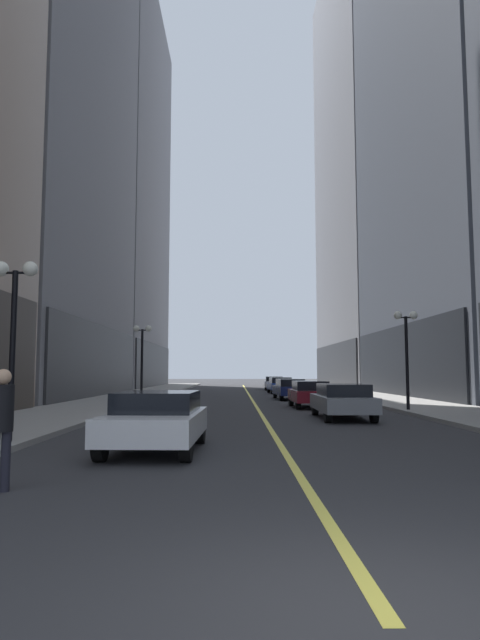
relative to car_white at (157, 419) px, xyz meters
The scene contains 16 objects.
ground_plane 26.67m from the car_white, 83.83° to the left, with size 200.00×200.00×0.00m, color #2D2D30.
sidewalk_left 27.05m from the car_white, 101.49° to the left, with size 4.50×78.00×0.15m, color gray.
sidewalk_right 28.75m from the car_white, 67.25° to the left, with size 4.50×78.00×0.15m, color gray.
lane_centre_stripe 26.67m from the car_white, 83.83° to the left, with size 0.16×70.00×0.01m, color #E5D64C.
building_left_far 57.87m from the car_white, 104.47° to the left, with size 11.51×26.00×47.25m.
building_right_far 61.02m from the car_white, 69.56° to the left, with size 11.85×26.00×54.65m.
car_white is the anchor object (origin of this frame).
car_grey 10.18m from the car_white, 55.10° to the left, with size 1.91×4.72×1.32m.
car_maroon 15.94m from the car_white, 69.86° to the left, with size 1.78×4.22×1.32m.
car_navy 23.60m from the car_white, 77.04° to the left, with size 1.93×4.79×1.32m.
car_blue 33.68m from the car_white, 80.58° to the left, with size 2.00×4.32×1.32m.
car_silver 41.65m from the car_white, 82.29° to the left, with size 1.98×4.55×1.32m.
pedestrian_in_black_coat 4.49m from the car_white, 112.90° to the right, with size 0.37×0.37×1.81m.
street_lamp_left_near 4.39m from the car_white, behind, with size 1.06×0.36×4.43m.
street_lamp_left_far 19.25m from the car_white, 100.67° to the left, with size 1.06×0.36×4.43m.
street_lamp_right_mid 14.87m from the car_white, 50.78° to the left, with size 1.06×0.36×4.43m.
Camera 1 is at (-1.11, -3.95, 1.77)m, focal length 30.70 mm.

